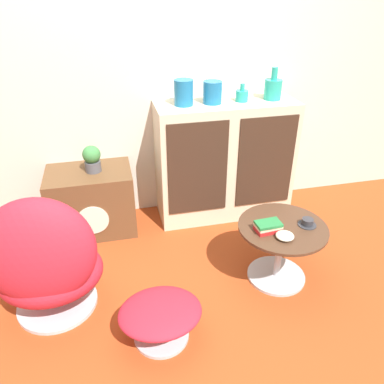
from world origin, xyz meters
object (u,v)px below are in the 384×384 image
(ottoman, at_px, (160,315))
(vase_leftmost, at_px, (184,93))
(vase_rightmost, at_px, (273,88))
(bowl, at_px, (285,236))
(egg_chair, at_px, (45,264))
(vase_inner_left, at_px, (213,92))
(vase_inner_right, at_px, (242,95))
(potted_plant, at_px, (92,158))
(sideboard, at_px, (224,161))
(tv_console, at_px, (92,201))
(book_stack, at_px, (268,226))
(teacup, at_px, (307,223))
(coffee_table, at_px, (280,245))

(ottoman, distance_m, vase_leftmost, 1.54)
(vase_rightmost, xyz_separation_m, bowl, (-0.30, -1.01, -0.61))
(egg_chair, xyz_separation_m, ottoman, (0.59, -0.33, -0.20))
(ottoman, relative_size, vase_inner_left, 2.83)
(vase_leftmost, relative_size, bowl, 1.68)
(vase_leftmost, relative_size, vase_inner_right, 1.40)
(vase_inner_right, bearing_deg, potted_plant, -179.10)
(vase_inner_right, bearing_deg, sideboard, -178.09)
(vase_inner_left, distance_m, potted_plant, 1.01)
(tv_console, distance_m, ottoman, 1.23)
(vase_rightmost, bearing_deg, tv_console, -179.25)
(ottoman, xyz_separation_m, bowl, (0.79, 0.19, 0.26))
(vase_leftmost, height_order, book_stack, vase_leftmost)
(sideboard, xyz_separation_m, vase_inner_right, (0.12, 0.00, 0.52))
(vase_inner_right, xyz_separation_m, teacup, (0.14, -0.91, -0.57))
(vase_inner_left, distance_m, teacup, 1.16)
(coffee_table, bearing_deg, potted_plant, 142.59)
(sideboard, height_order, vase_inner_left, vase_inner_left)
(ottoman, bearing_deg, book_stack, 21.68)
(ottoman, xyz_separation_m, vase_leftmost, (0.40, 1.20, 0.88))
(egg_chair, relative_size, vase_rightmost, 3.44)
(teacup, bearing_deg, tv_console, 146.24)
(vase_inner_left, bearing_deg, sideboard, -1.93)
(ottoman, xyz_separation_m, potted_plant, (-0.30, 1.18, 0.45))
(sideboard, xyz_separation_m, ottoman, (-0.73, -1.19, -0.31))
(book_stack, relative_size, bowl, 1.51)
(vase_inner_right, xyz_separation_m, book_stack, (-0.12, -0.91, -0.56))
(vase_leftmost, distance_m, book_stack, 1.14)
(sideboard, xyz_separation_m, vase_inner_left, (-0.11, 0.00, 0.56))
(vase_rightmost, xyz_separation_m, potted_plant, (-1.40, -0.02, -0.43))
(bowl, bearing_deg, vase_inner_left, 99.94)
(tv_console, relative_size, book_stack, 3.84)
(teacup, height_order, bowl, teacup)
(sideboard, relative_size, vase_inner_right, 8.29)
(egg_chair, distance_m, vase_inner_right, 1.80)
(teacup, bearing_deg, bowl, -154.34)
(vase_inner_right, bearing_deg, vase_leftmost, 180.00)
(vase_inner_left, relative_size, vase_rightmost, 0.68)
(bowl, bearing_deg, book_stack, 123.96)
(egg_chair, distance_m, teacup, 1.58)
(egg_chair, distance_m, vase_rightmost, 2.01)
(vase_inner_left, xyz_separation_m, teacup, (0.38, -0.91, -0.61))
(sideboard, height_order, bowl, sideboard)
(vase_inner_left, xyz_separation_m, book_stack, (0.11, -0.91, -0.60))
(vase_inner_left, relative_size, potted_plant, 0.80)
(sideboard, xyz_separation_m, vase_leftmost, (-0.33, 0.00, 0.57))
(teacup, bearing_deg, book_stack, 179.41)
(vase_leftmost, bearing_deg, tv_console, -178.55)
(egg_chair, bearing_deg, book_stack, -1.83)
(potted_plant, bearing_deg, vase_leftmost, 1.47)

